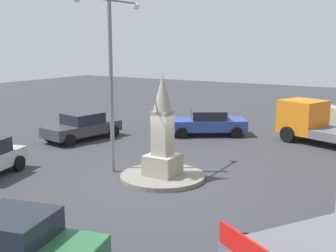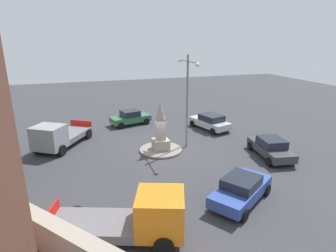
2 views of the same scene
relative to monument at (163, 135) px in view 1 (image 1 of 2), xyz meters
The scene contains 8 objects.
ground_plane 1.72m from the monument, ahead, with size 80.00×80.00×0.00m, color #38383D.
traffic_island 1.63m from the monument, ahead, with size 3.29×3.29×0.17m, color gray.
monument is the anchor object (origin of this frame).
streetlamp 3.54m from the monument, 96.53° to the left, with size 3.82×0.28×7.29m.
car_green_parked_left 7.84m from the monument, behind, with size 2.70×4.25×1.48m.
car_blue_near_island 8.44m from the monument, 14.20° to the left, with size 3.87×4.59×1.45m.
car_dark_grey_waiting 8.28m from the monument, 64.11° to the left, with size 4.51×2.52×1.46m.
truck_orange_passing 10.07m from the monument, 22.49° to the right, with size 3.84×6.17×2.18m.
Camera 1 is at (-13.49, -8.44, 5.17)m, focal length 45.66 mm.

